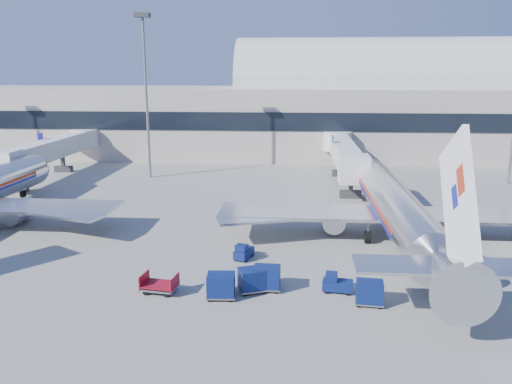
# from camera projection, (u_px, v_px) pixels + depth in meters

# --- Properties ---
(ground) EXTENTS (260.00, 260.00, 0.00)m
(ground) POSITION_uv_depth(u_px,v_px,m) (283.00, 255.00, 41.57)
(ground) COLOR gray
(ground) RESTS_ON ground
(terminal) EXTENTS (170.00, 28.15, 21.00)m
(terminal) POSITION_uv_depth(u_px,v_px,m) (220.00, 112.00, 95.10)
(terminal) COLOR #B2AA9E
(terminal) RESTS_ON ground
(airliner_main) EXTENTS (32.00, 37.26, 12.07)m
(airliner_main) POSITION_uv_depth(u_px,v_px,m) (397.00, 209.00, 44.49)
(airliner_main) COLOR silver
(airliner_main) RESTS_ON ground
(jetbridge_near) EXTENTS (4.40, 27.50, 6.25)m
(jetbridge_near) POSITION_uv_depth(u_px,v_px,m) (343.00, 152.00, 69.93)
(jetbridge_near) COLOR silver
(jetbridge_near) RESTS_ON ground
(jetbridge_mid) EXTENTS (4.40, 27.50, 6.25)m
(jetbridge_mid) POSITION_uv_depth(u_px,v_px,m) (55.00, 148.00, 73.16)
(jetbridge_mid) COLOR silver
(jetbridge_mid) RESTS_ON ground
(mast_west) EXTENTS (2.00, 1.20, 22.60)m
(mast_west) POSITION_uv_depth(u_px,v_px,m) (145.00, 72.00, 68.73)
(mast_west) COLOR slate
(mast_west) RESTS_ON ground
(barrier_near) EXTENTS (3.00, 0.55, 0.90)m
(barrier_near) POSITION_uv_depth(u_px,v_px,m) (497.00, 247.00, 42.02)
(barrier_near) COLOR #9E9E96
(barrier_near) RESTS_ON ground
(tug_lead) EXTENTS (2.19, 1.29, 1.35)m
(tug_lead) POSITION_uv_depth(u_px,v_px,m) (336.00, 283.00, 34.41)
(tug_lead) COLOR #0A184D
(tug_lead) RESTS_ON ground
(tug_right) EXTENTS (2.75, 2.12, 1.61)m
(tug_right) POSITION_uv_depth(u_px,v_px,m) (455.00, 265.00, 37.37)
(tug_right) COLOR #0A184D
(tug_right) RESTS_ON ground
(tug_left) EXTENTS (1.61, 2.24, 1.32)m
(tug_left) POSITION_uv_depth(u_px,v_px,m) (243.00, 252.00, 40.49)
(tug_left) COLOR #0A184D
(tug_left) RESTS_ON ground
(cart_train_a) EXTENTS (1.96, 1.52, 1.69)m
(cart_train_a) POSITION_uv_depth(u_px,v_px,m) (267.00, 278.00, 34.67)
(cart_train_a) COLOR #0A184D
(cart_train_a) RESTS_ON ground
(cart_train_b) EXTENTS (2.27, 2.02, 1.66)m
(cart_train_b) POSITION_uv_depth(u_px,v_px,m) (252.00, 280.00, 34.39)
(cart_train_b) COLOR #0A184D
(cart_train_b) RESTS_ON ground
(cart_train_c) EXTENTS (2.02, 1.59, 1.70)m
(cart_train_c) POSITION_uv_depth(u_px,v_px,m) (221.00, 285.00, 33.37)
(cart_train_c) COLOR #0A184D
(cart_train_c) RESTS_ON ground
(cart_solo_near) EXTENTS (1.92, 1.53, 1.59)m
(cart_solo_near) POSITION_uv_depth(u_px,v_px,m) (370.00, 292.00, 32.45)
(cart_solo_near) COLOR #0A184D
(cart_solo_near) RESTS_ON ground
(cart_open_red) EXTENTS (2.57, 1.98, 0.63)m
(cart_open_red) POSITION_uv_depth(u_px,v_px,m) (160.00, 286.00, 34.34)
(cart_open_red) COLOR slate
(cart_open_red) RESTS_ON ground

